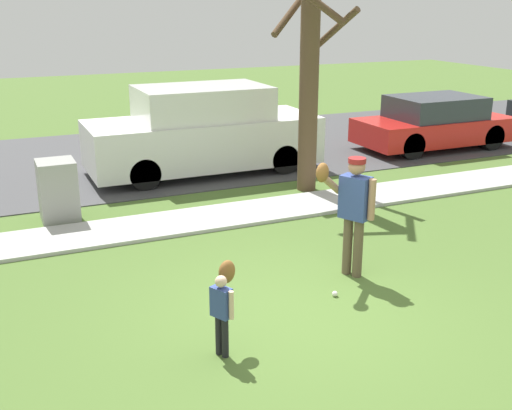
{
  "coord_description": "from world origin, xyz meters",
  "views": [
    {
      "loc": [
        -3.23,
        -6.13,
        3.62
      ],
      "look_at": [
        -0.0,
        1.22,
        1.0
      ],
      "focal_mm": 43.91,
      "sensor_mm": 36.0,
      "label": 1
    }
  ],
  "objects_px": {
    "person_adult": "(352,204)",
    "parked_van_white": "(203,132)",
    "person_child": "(223,297)",
    "street_tree_near": "(310,64)",
    "baseball": "(335,294)",
    "utility_cabinet": "(58,191)",
    "parked_hatchback_red": "(434,123)"
  },
  "relations": [
    {
      "from": "utility_cabinet",
      "to": "street_tree_near",
      "type": "bearing_deg",
      "value": -1.13
    },
    {
      "from": "utility_cabinet",
      "to": "street_tree_near",
      "type": "xyz_separation_m",
      "value": [
        4.79,
        -0.09,
        1.96
      ]
    },
    {
      "from": "person_adult",
      "to": "parked_hatchback_red",
      "type": "bearing_deg",
      "value": -163.47
    },
    {
      "from": "person_adult",
      "to": "parked_van_white",
      "type": "bearing_deg",
      "value": -117.07
    },
    {
      "from": "person_adult",
      "to": "person_child",
      "type": "bearing_deg",
      "value": -0.56
    },
    {
      "from": "person_adult",
      "to": "street_tree_near",
      "type": "distance_m",
      "value": 4.42
    },
    {
      "from": "baseball",
      "to": "parked_van_white",
      "type": "xyz_separation_m",
      "value": [
        0.49,
        6.53,
        0.87
      ]
    },
    {
      "from": "street_tree_near",
      "to": "parked_hatchback_red",
      "type": "relative_size",
      "value": 1.16
    },
    {
      "from": "baseball",
      "to": "person_child",
      "type": "bearing_deg",
      "value": -159.66
    },
    {
      "from": "utility_cabinet",
      "to": "parked_hatchback_red",
      "type": "xyz_separation_m",
      "value": [
        9.5,
        1.87,
        0.13
      ]
    },
    {
      "from": "baseball",
      "to": "street_tree_near",
      "type": "xyz_separation_m",
      "value": [
        1.95,
        4.42,
        2.45
      ]
    },
    {
      "from": "parked_van_white",
      "to": "parked_hatchback_red",
      "type": "height_order",
      "value": "parked_van_white"
    },
    {
      "from": "baseball",
      "to": "person_adult",
      "type": "bearing_deg",
      "value": 43.78
    },
    {
      "from": "person_adult",
      "to": "street_tree_near",
      "type": "bearing_deg",
      "value": -137.31
    },
    {
      "from": "person_child",
      "to": "parked_hatchback_red",
      "type": "relative_size",
      "value": 0.25
    },
    {
      "from": "baseball",
      "to": "parked_van_white",
      "type": "relative_size",
      "value": 0.01
    },
    {
      "from": "person_adult",
      "to": "parked_van_white",
      "type": "xyz_separation_m",
      "value": [
        -0.02,
        6.04,
        -0.14
      ]
    },
    {
      "from": "baseball",
      "to": "parked_hatchback_red",
      "type": "bearing_deg",
      "value": 43.77
    },
    {
      "from": "parked_van_white",
      "to": "baseball",
      "type": "bearing_deg",
      "value": -94.33
    },
    {
      "from": "person_adult",
      "to": "person_child",
      "type": "distance_m",
      "value": 2.59
    },
    {
      "from": "street_tree_near",
      "to": "person_child",
      "type": "bearing_deg",
      "value": -126.25
    },
    {
      "from": "person_child",
      "to": "baseball",
      "type": "distance_m",
      "value": 1.99
    },
    {
      "from": "utility_cabinet",
      "to": "parked_van_white",
      "type": "relative_size",
      "value": 0.21
    },
    {
      "from": "utility_cabinet",
      "to": "person_adult",
      "type": "bearing_deg",
      "value": -50.13
    },
    {
      "from": "person_child",
      "to": "street_tree_near",
      "type": "bearing_deg",
      "value": 26.51
    },
    {
      "from": "person_adult",
      "to": "street_tree_near",
      "type": "height_order",
      "value": "street_tree_near"
    },
    {
      "from": "utility_cabinet",
      "to": "parked_hatchback_red",
      "type": "distance_m",
      "value": 9.69
    },
    {
      "from": "person_child",
      "to": "parked_van_white",
      "type": "distance_m",
      "value": 7.54
    },
    {
      "from": "person_adult",
      "to": "parked_van_white",
      "type": "distance_m",
      "value": 6.04
    },
    {
      "from": "person_child",
      "to": "street_tree_near",
      "type": "xyz_separation_m",
      "value": [
        3.72,
        5.07,
        1.85
      ]
    },
    {
      "from": "person_adult",
      "to": "parked_hatchback_red",
      "type": "xyz_separation_m",
      "value": [
        6.15,
        5.89,
        -0.38
      ]
    },
    {
      "from": "baseball",
      "to": "utility_cabinet",
      "type": "xyz_separation_m",
      "value": [
        -2.85,
        4.51,
        0.49
      ]
    }
  ]
}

